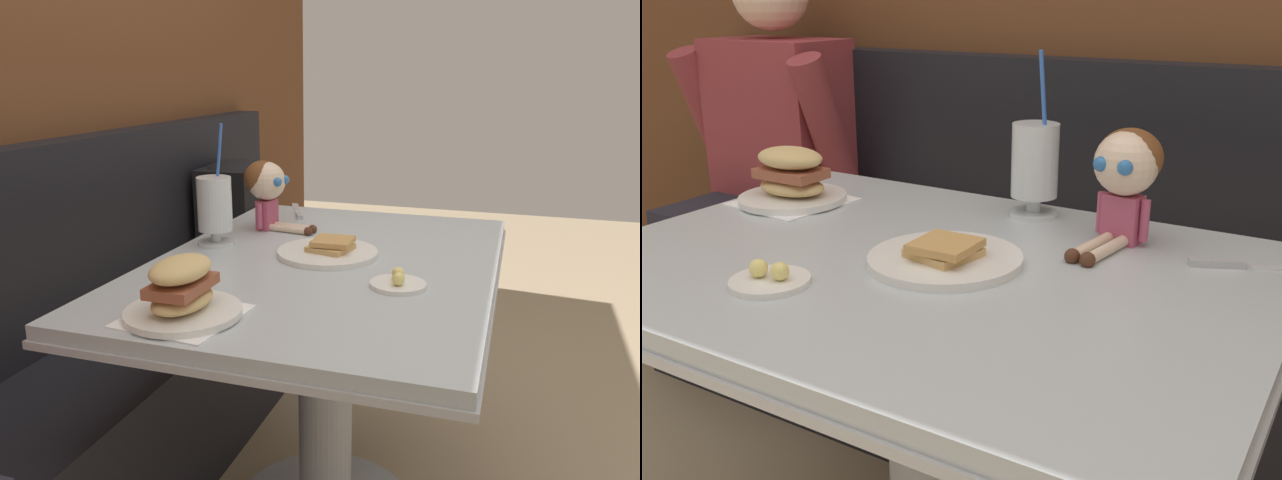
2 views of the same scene
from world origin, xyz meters
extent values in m
cube|color=black|center=(0.00, 0.77, 0.23)|extent=(2.60, 0.48, 0.45)
cube|color=black|center=(0.00, 0.96, 0.73)|extent=(2.60, 0.10, 0.55)
cube|color=#B2BCC1|center=(0.00, 0.18, 0.72)|extent=(1.10, 0.80, 0.03)
cube|color=#B7BABF|center=(0.00, 0.18, 0.70)|extent=(1.11, 0.81, 0.02)
cylinder|color=#A5A8AD|center=(0.00, 0.18, 0.37)|extent=(0.14, 0.14, 0.65)
cylinder|color=white|center=(0.04, 0.19, 0.75)|extent=(0.25, 0.25, 0.01)
cube|color=tan|center=(0.04, 0.18, 0.76)|extent=(0.11, 0.11, 0.01)
cube|color=tan|center=(0.04, 0.17, 0.78)|extent=(0.10, 0.10, 0.01)
cylinder|color=silver|center=(0.04, 0.50, 0.74)|extent=(0.10, 0.10, 0.01)
cylinder|color=silver|center=(0.04, 0.50, 0.77)|extent=(0.03, 0.03, 0.03)
cylinder|color=silver|center=(0.04, 0.50, 0.85)|extent=(0.09, 0.09, 0.14)
cylinder|color=pink|center=(0.04, 0.50, 0.84)|extent=(0.08, 0.08, 0.11)
cylinder|color=blue|center=(0.06, 0.49, 0.95)|extent=(0.02, 0.04, 0.22)
cube|color=white|center=(-0.43, 0.33, 0.74)|extent=(0.22, 0.22, 0.00)
cylinder|color=white|center=(-0.43, 0.33, 0.75)|extent=(0.22, 0.22, 0.01)
ellipsoid|color=tan|center=(-0.43, 0.33, 0.77)|extent=(0.15, 0.10, 0.04)
cube|color=#995138|center=(-0.43, 0.33, 0.80)|extent=(0.14, 0.09, 0.02)
ellipsoid|color=tan|center=(-0.43, 0.33, 0.83)|extent=(0.15, 0.10, 0.04)
cylinder|color=white|center=(-0.14, -0.02, 0.74)|extent=(0.12, 0.12, 0.01)
sphere|color=#F4E07A|center=(-0.16, -0.03, 0.76)|extent=(0.03, 0.03, 0.03)
sphere|color=#F4E07A|center=(-0.12, -0.02, 0.76)|extent=(0.03, 0.03, 0.03)
cube|color=#B2B5BA|center=(0.41, 0.40, 0.75)|extent=(0.08, 0.05, 0.01)
cube|color=#B74C6B|center=(0.24, 0.43, 0.78)|extent=(0.07, 0.05, 0.08)
sphere|color=beige|center=(0.24, 0.43, 0.88)|extent=(0.11, 0.11, 0.11)
ellipsoid|color=brown|center=(0.24, 0.45, 0.89)|extent=(0.13, 0.12, 0.10)
sphere|color=#2D6BB2|center=(0.21, 0.39, 0.88)|extent=(0.03, 0.03, 0.03)
sphere|color=#2D6BB2|center=(0.26, 0.38, 0.88)|extent=(0.03, 0.03, 0.03)
cylinder|color=beige|center=(0.22, 0.36, 0.75)|extent=(0.04, 0.12, 0.02)
cylinder|color=beige|center=(0.24, 0.35, 0.75)|extent=(0.04, 0.12, 0.02)
sphere|color=#4C2819|center=(0.21, 0.30, 0.75)|extent=(0.03, 0.03, 0.03)
sphere|color=#4C2819|center=(0.23, 0.29, 0.75)|extent=(0.03, 0.03, 0.03)
cylinder|color=#B74C6B|center=(0.20, 0.44, 0.79)|extent=(0.02, 0.02, 0.07)
cylinder|color=#B74C6B|center=(0.28, 0.43, 0.79)|extent=(0.02, 0.02, 0.07)
cube|color=maroon|center=(-0.92, 0.80, 0.74)|extent=(0.38, 0.24, 0.58)
cube|color=#23232D|center=(-0.92, 0.62, 0.52)|extent=(0.34, 0.36, 0.14)
cylinder|color=maroon|center=(-1.15, 0.75, 0.77)|extent=(0.09, 0.25, 0.48)
cylinder|color=maroon|center=(-0.69, 0.75, 0.77)|extent=(0.09, 0.25, 0.48)
camera|label=1|loc=(-1.38, -0.25, 1.19)|focal=35.04mm
camera|label=2|loc=(0.62, -0.73, 1.15)|focal=40.65mm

